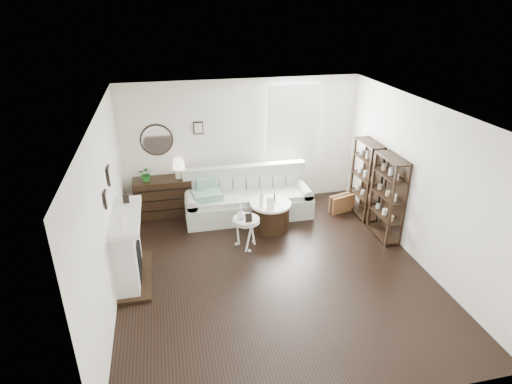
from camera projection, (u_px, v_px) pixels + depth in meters
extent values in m
plane|color=black|center=(273.00, 270.00, 7.18)|extent=(5.50, 5.50, 0.00)
plane|color=white|center=(277.00, 112.00, 6.05)|extent=(5.50, 5.50, 0.00)
plane|color=white|center=(242.00, 143.00, 9.06)|extent=(5.00, 0.00, 5.00)
plane|color=white|center=(346.00, 315.00, 4.18)|extent=(5.00, 0.00, 5.00)
plane|color=white|center=(106.00, 214.00, 6.13)|extent=(0.00, 5.50, 5.50)
plane|color=white|center=(420.00, 184.00, 7.11)|extent=(0.00, 5.50, 5.50)
cube|color=white|center=(292.00, 129.00, 9.15)|extent=(1.00, 0.02, 1.80)
cube|color=white|center=(293.00, 130.00, 9.10)|extent=(1.15, 0.02, 1.90)
cylinder|color=silver|center=(157.00, 140.00, 8.60)|extent=(0.60, 0.03, 0.60)
cube|color=black|center=(198.00, 128.00, 8.69)|extent=(0.20, 0.03, 0.26)
cube|color=silver|center=(127.00, 249.00, 6.76)|extent=(0.34, 1.20, 1.10)
cube|color=black|center=(130.00, 257.00, 6.83)|extent=(0.30, 0.65, 0.70)
cube|color=silver|center=(125.00, 217.00, 6.53)|extent=(0.44, 1.35, 0.08)
cube|color=black|center=(136.00, 276.00, 7.00)|extent=(0.50, 1.40, 0.05)
cylinder|color=white|center=(122.00, 222.00, 6.07)|extent=(0.08, 0.08, 0.22)
cube|color=black|center=(126.00, 199.00, 6.84)|extent=(0.10, 0.03, 0.14)
cube|color=black|center=(106.00, 199.00, 5.98)|extent=(0.03, 0.18, 0.24)
cube|color=black|center=(109.00, 175.00, 6.52)|extent=(0.03, 0.22, 0.28)
cube|color=black|center=(366.00, 179.00, 8.68)|extent=(0.30, 0.80, 1.60)
cylinder|color=tan|center=(369.00, 197.00, 8.57)|extent=(0.08, 0.08, 0.11)
cylinder|color=tan|center=(363.00, 192.00, 8.79)|extent=(0.08, 0.08, 0.11)
cylinder|color=tan|center=(358.00, 187.00, 9.01)|extent=(0.08, 0.08, 0.11)
cylinder|color=tan|center=(371.00, 179.00, 8.40)|extent=(0.08, 0.08, 0.11)
cylinder|color=tan|center=(365.00, 174.00, 8.63)|extent=(0.08, 0.08, 0.11)
cylinder|color=tan|center=(360.00, 170.00, 8.85)|extent=(0.08, 0.08, 0.11)
cylinder|color=tan|center=(373.00, 160.00, 8.24)|extent=(0.08, 0.08, 0.11)
cylinder|color=tan|center=(368.00, 155.00, 8.46)|extent=(0.08, 0.08, 0.11)
cylinder|color=tan|center=(362.00, 151.00, 8.68)|extent=(0.08, 0.08, 0.11)
cube|color=black|center=(387.00, 198.00, 7.88)|extent=(0.30, 0.80, 1.60)
cylinder|color=tan|center=(391.00, 218.00, 7.77)|extent=(0.08, 0.08, 0.11)
cylinder|color=tan|center=(385.00, 212.00, 7.99)|extent=(0.08, 0.08, 0.11)
cylinder|color=tan|center=(378.00, 206.00, 8.22)|extent=(0.08, 0.08, 0.11)
cylinder|color=tan|center=(394.00, 198.00, 7.60)|extent=(0.08, 0.08, 0.11)
cylinder|color=tan|center=(387.00, 192.00, 7.83)|extent=(0.08, 0.08, 0.11)
cylinder|color=tan|center=(381.00, 187.00, 8.05)|extent=(0.08, 0.08, 0.11)
cylinder|color=tan|center=(397.00, 177.00, 7.44)|extent=(0.08, 0.08, 0.11)
cylinder|color=tan|center=(390.00, 172.00, 7.66)|extent=(0.08, 0.08, 0.11)
cylinder|color=tan|center=(383.00, 167.00, 7.88)|extent=(0.08, 0.08, 0.11)
cube|color=beige|center=(248.00, 207.00, 8.86)|extent=(2.58, 0.89, 0.42)
cube|color=beige|center=(249.00, 196.00, 8.73)|extent=(2.23, 0.71, 0.10)
cube|color=beige|center=(245.00, 183.00, 9.01)|extent=(2.58, 0.20, 0.79)
cube|color=beige|center=(191.00, 210.00, 8.61)|extent=(0.22, 0.84, 0.52)
cube|color=beige|center=(302.00, 200.00, 9.07)|extent=(0.22, 0.84, 0.52)
cube|color=#289565|center=(207.00, 195.00, 8.50)|extent=(0.61, 0.52, 0.14)
cube|color=olive|center=(342.00, 203.00, 9.08)|extent=(0.59, 0.33, 0.37)
cube|color=black|center=(164.00, 197.00, 8.87)|extent=(1.20, 0.50, 0.80)
cube|color=black|center=(165.00, 210.00, 8.72)|extent=(1.15, 0.01, 0.02)
cube|color=black|center=(164.00, 200.00, 8.62)|extent=(1.15, 0.01, 0.02)
cube|color=black|center=(163.00, 190.00, 8.53)|extent=(1.15, 0.01, 0.01)
imported|color=#1B5F1C|center=(146.00, 174.00, 8.53)|extent=(0.33, 0.30, 0.32)
cylinder|color=black|center=(270.00, 217.00, 8.37)|extent=(0.74, 0.74, 0.51)
cylinder|color=white|center=(271.00, 204.00, 8.26)|extent=(0.80, 0.80, 0.04)
cylinder|color=silver|center=(246.00, 219.00, 7.61)|extent=(0.48, 0.48, 0.03)
cylinder|color=silver|center=(246.00, 221.00, 7.62)|extent=(0.49, 0.49, 0.02)
cylinder|color=silver|center=(246.00, 234.00, 7.73)|extent=(0.04, 0.04, 0.55)
cylinder|color=silver|center=(262.00, 198.00, 8.06)|extent=(0.08, 0.08, 0.32)
cube|color=white|center=(270.00, 203.00, 8.02)|extent=(0.15, 0.07, 0.19)
cube|color=black|center=(249.00, 218.00, 7.46)|extent=(0.12, 0.05, 0.16)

